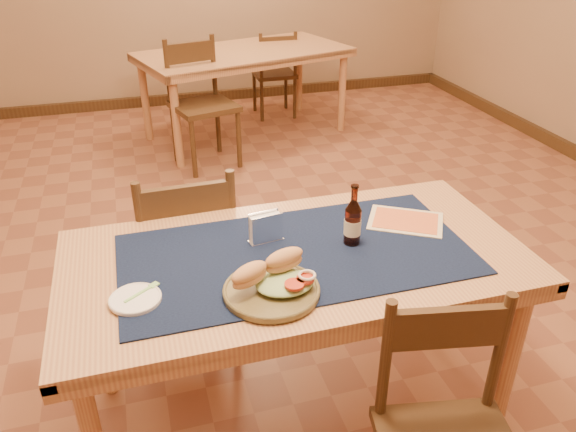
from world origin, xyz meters
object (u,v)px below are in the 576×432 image
object	(u,v)px
sandwich_plate	(274,283)
beer_bottle	(353,222)
chair_main_far	(187,253)
main_table	(296,274)
back_table	(244,60)
napkin_holder	(266,228)

from	to	relation	value
sandwich_plate	beer_bottle	distance (m)	0.40
chair_main_far	beer_bottle	xyz separation A→B (m)	(0.54, -0.54, 0.37)
main_table	beer_bottle	world-z (taller)	beer_bottle
main_table	sandwich_plate	distance (m)	0.26
main_table	sandwich_plate	size ratio (longest dim) A/B	5.29
back_table	chair_main_far	bearing A→B (deg)	-107.79
beer_bottle	main_table	bearing A→B (deg)	-176.85
back_table	beer_bottle	bearing A→B (deg)	-95.42
main_table	beer_bottle	distance (m)	0.27
main_table	chair_main_far	bearing A→B (deg)	120.55
beer_bottle	back_table	bearing A→B (deg)	84.58
back_table	beer_bottle	xyz separation A→B (m)	(-0.30, -3.16, 0.17)
back_table	chair_main_far	distance (m)	2.75
main_table	chair_main_far	world-z (taller)	chair_main_far
chair_main_far	beer_bottle	distance (m)	0.85
main_table	back_table	xyz separation A→B (m)	(0.51, 3.17, 0.00)
chair_main_far	beer_bottle	world-z (taller)	beer_bottle
napkin_holder	back_table	bearing A→B (deg)	79.10
napkin_holder	sandwich_plate	bearing A→B (deg)	-99.86
beer_bottle	napkin_holder	xyz separation A→B (m)	(-0.29, 0.10, -0.03)
chair_main_far	napkin_holder	xyz separation A→B (m)	(0.25, -0.45, 0.33)
napkin_holder	beer_bottle	bearing A→B (deg)	-19.05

